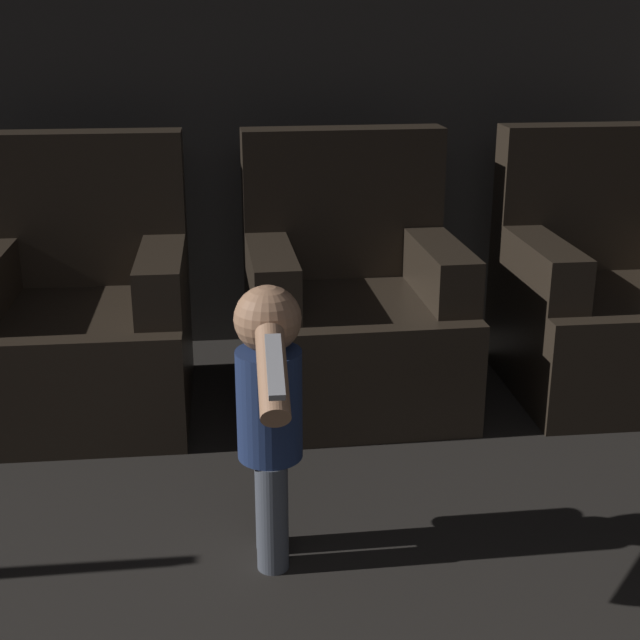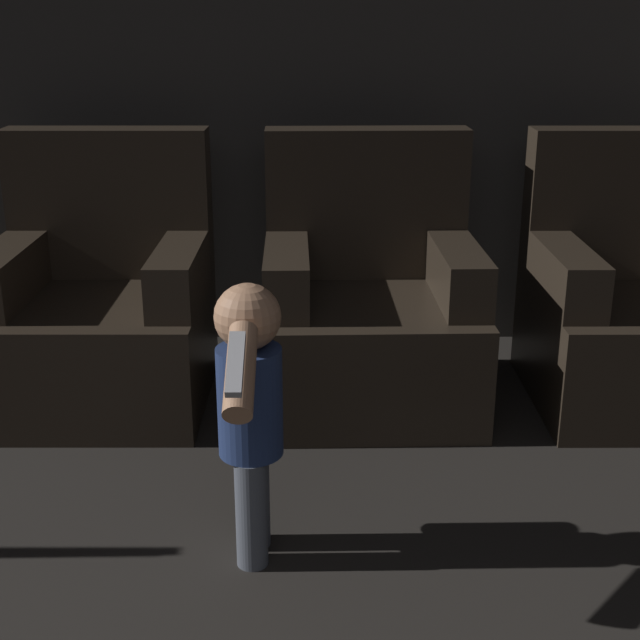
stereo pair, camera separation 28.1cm
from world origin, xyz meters
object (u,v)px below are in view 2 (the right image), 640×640
object	(u,v)px
armchair_middle	(368,312)
armchair_right	(636,312)
armchair_left	(101,312)
person_toddler	(248,403)

from	to	relation	value
armchair_middle	armchair_right	world-z (taller)	same
armchair_middle	armchair_right	xyz separation A→B (m)	(1.03, 0.00, 0.00)
armchair_middle	armchair_left	bearing A→B (deg)	178.32
armchair_left	armchair_middle	size ratio (longest dim) A/B	1.00
armchair_right	person_toddler	size ratio (longest dim) A/B	1.28
armchair_left	armchair_right	size ratio (longest dim) A/B	1.00
armchair_middle	armchair_right	distance (m)	1.03
armchair_left	person_toddler	bearing A→B (deg)	-59.24
armchair_right	armchair_left	bearing A→B (deg)	179.67
armchair_left	person_toddler	world-z (taller)	armchair_left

